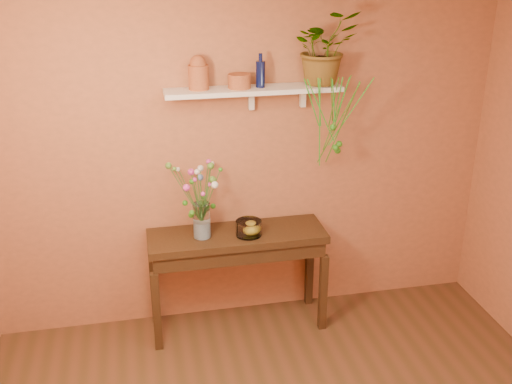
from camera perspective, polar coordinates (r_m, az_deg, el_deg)
room at (r=2.99m, az=6.19°, el=-9.29°), size 4.04×4.04×2.70m
sideboard at (r=4.77m, az=-1.79°, el=-5.15°), size 1.37×0.44×0.83m
wall_shelf at (r=4.49m, az=-0.10°, el=9.50°), size 1.30×0.24×0.19m
terracotta_jug at (r=4.41m, az=-5.43°, el=11.03°), size 0.17×0.17×0.24m
terracotta_pot at (r=4.45m, az=-1.57°, el=10.35°), size 0.19×0.19×0.10m
blue_bottle at (r=4.47m, az=0.43°, el=11.05°), size 0.07×0.07×0.24m
spider_plant at (r=4.59m, az=6.39°, el=13.33°), size 0.54×0.49×0.53m
plant_fronds at (r=4.58m, az=7.33°, el=5.96°), size 0.51×0.39×0.71m
glass_vase at (r=4.61m, az=-5.10°, el=-2.91°), size 0.13×0.13×0.27m
bouquet at (r=4.49m, az=-5.40°, el=0.72°), size 0.40×0.39×0.46m
glass_bowl at (r=4.65m, az=-0.69°, el=-3.45°), size 0.20×0.20×0.12m
lemon at (r=4.67m, az=-0.50°, el=-3.45°), size 0.08×0.08×0.08m
carton at (r=4.64m, az=-4.82°, el=-3.54°), size 0.07×0.06×0.11m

